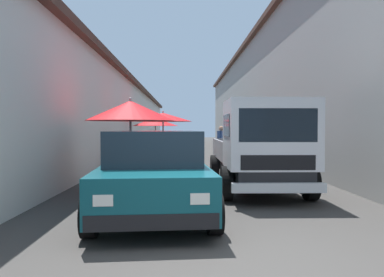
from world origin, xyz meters
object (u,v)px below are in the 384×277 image
fruit_stall_far_right (156,126)px  plastic_stool (179,152)px  hatchback_car (154,172)px  vendor_by_crates (221,141)px  delivery_truck (262,149)px  fruit_stall_near_right (164,127)px  fruit_stall_far_left (131,122)px

fruit_stall_far_right → plastic_stool: 1.79m
plastic_stool → hatchback_car: bearing=178.4°
hatchback_car → vendor_by_crates: (9.89, -2.21, 0.19)m
hatchback_car → plastic_stool: bearing=-1.6°
delivery_truck → vendor_by_crates: 8.12m
fruit_stall_near_right → delivery_truck: bearing=-155.1°
delivery_truck → fruit_stall_near_right: bearing=24.9°
plastic_stool → fruit_stall_far_left: bearing=173.2°
fruit_stall_near_right → hatchback_car: 7.17m
fruit_stall_far_left → fruit_stall_far_right: bearing=0.7°
fruit_stall_far_left → vendor_by_crates: fruit_stall_far_left is taller
hatchback_car → vendor_by_crates: size_ratio=2.50×
hatchback_car → fruit_stall_far_left: bearing=17.1°
fruit_stall_far_right → hatchback_car: (-11.89, -0.88, -0.87)m
delivery_truck → fruit_stall_far_left: bearing=76.9°
hatchback_car → delivery_truck: delivery_truck is taller
hatchback_car → delivery_truck: bearing=-52.2°
delivery_truck → plastic_stool: size_ratio=11.33×
fruit_stall_near_right → plastic_stool: fruit_stall_near_right is taller
fruit_stall_far_left → delivery_truck: bearing=-103.1°
vendor_by_crates → delivery_truck: bearing=-179.5°
plastic_stool → fruit_stall_far_right: bearing=73.4°
fruit_stall_far_right → delivery_truck: bearing=-162.7°
fruit_stall_far_left → fruit_stall_far_right: 9.41m
fruit_stall_far_left → hatchback_car: fruit_stall_far_left is taller
fruit_stall_near_right → plastic_stool: size_ratio=4.96×
fruit_stall_near_right → hatchback_car: (-7.12, -0.20, -0.80)m
vendor_by_crates → fruit_stall_near_right: bearing=139.0°
fruit_stall_near_right → plastic_stool: (4.41, -0.52, -1.21)m
fruit_stall_far_left → hatchback_car: bearing=-162.9°
fruit_stall_far_right → plastic_stool: size_ratio=5.26×
fruit_stall_near_right → plastic_stool: 4.60m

